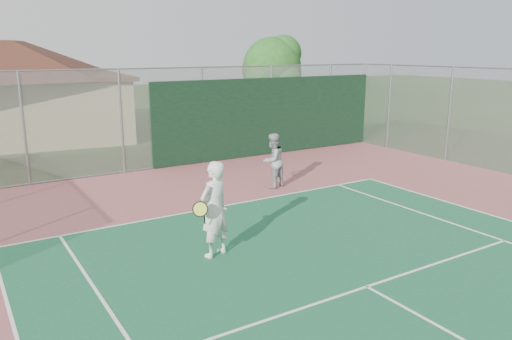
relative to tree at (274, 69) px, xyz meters
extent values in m
cylinder|color=gray|center=(-12.30, -4.74, -1.43)|extent=(0.08, 0.08, 3.50)
cylinder|color=gray|center=(-9.30, -4.74, -1.43)|extent=(0.08, 0.08, 3.50)
cylinder|color=gray|center=(-6.30, -4.74, -1.43)|extent=(0.08, 0.08, 3.50)
cylinder|color=gray|center=(-3.30, -4.74, -1.43)|extent=(0.08, 0.08, 3.50)
cylinder|color=gray|center=(-0.30, -4.74, -1.43)|extent=(0.08, 0.08, 3.50)
cylinder|color=gray|center=(1.70, -4.74, -1.43)|extent=(0.08, 0.08, 3.50)
cylinder|color=gray|center=(-8.30, -4.74, 0.32)|extent=(20.00, 0.05, 0.05)
cylinder|color=gray|center=(-8.30, -4.74, -3.13)|extent=(20.00, 0.05, 0.05)
cube|color=#999EA0|center=(-8.30, -4.74, -1.43)|extent=(20.00, 0.02, 3.50)
cube|color=black|center=(-3.30, -4.79, -1.63)|extent=(10.00, 0.04, 3.00)
cylinder|color=gray|center=(1.70, -6.24, -1.43)|extent=(0.08, 0.08, 3.50)
cylinder|color=gray|center=(1.70, -9.24, -1.43)|extent=(0.08, 0.08, 3.50)
cube|color=#999EA0|center=(1.70, -9.24, -1.43)|extent=(0.02, 9.00, 3.50)
cube|color=black|center=(-10.47, 0.78, -2.19)|extent=(0.85, 0.06, 1.98)
cylinder|color=#331E12|center=(-0.08, 0.01, -1.90)|extent=(0.33, 0.33, 2.55)
sphere|color=#20551A|center=(-0.08, 0.01, 0.11)|extent=(2.92, 2.92, 2.92)
sphere|color=#20551A|center=(0.74, 0.28, -0.26)|extent=(2.01, 2.01, 2.01)
sphere|color=#20551A|center=(-0.81, -0.36, -0.35)|extent=(1.82, 1.82, 1.82)
sphere|color=#20551A|center=(0.10, -0.82, -0.44)|extent=(1.64, 1.64, 1.64)
sphere|color=#20551A|center=(-0.36, 0.74, -0.08)|extent=(1.82, 1.82, 1.82)
sphere|color=#20551A|center=(0.46, -0.18, 0.74)|extent=(1.82, 1.82, 1.82)
imported|color=silver|center=(-9.93, -12.67, -2.19)|extent=(0.83, 0.68, 1.97)
imported|color=#95979A|center=(-6.06, -8.99, -2.35)|extent=(0.97, 0.86, 1.66)
camera|label=1|loc=(-14.26, -21.17, 0.93)|focal=35.00mm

